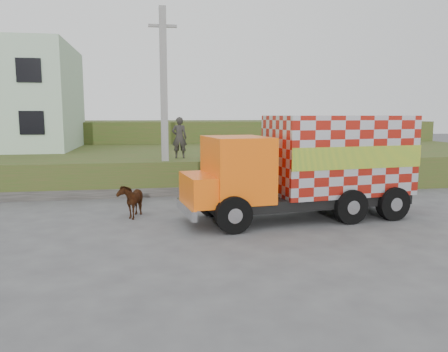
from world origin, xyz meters
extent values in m
plane|color=#474749|center=(0.00, 0.00, 0.00)|extent=(120.00, 120.00, 0.00)
cube|color=#33541C|center=(0.00, 10.00, 0.75)|extent=(40.00, 12.00, 1.50)
cube|color=#33541C|center=(0.00, 22.00, 1.50)|extent=(40.00, 12.00, 3.00)
cube|color=#595651|center=(-2.00, 4.20, 0.20)|extent=(16.00, 0.50, 0.40)
cube|color=gray|center=(-1.00, 4.60, 4.00)|extent=(0.30, 0.30, 8.00)
cube|color=gray|center=(-1.00, 4.60, 7.20)|extent=(1.20, 0.12, 0.12)
cube|color=black|center=(3.51, -0.63, 0.66)|extent=(7.17, 3.12, 0.36)
cube|color=#F95F0D|center=(1.08, -0.95, 1.79)|extent=(2.12, 2.56, 2.04)
cube|color=#F95F0D|center=(-0.08, -1.10, 1.17)|extent=(1.29, 2.26, 0.92)
cube|color=silver|center=(4.73, -0.48, 2.14)|extent=(4.97, 3.03, 2.65)
cube|color=yellow|center=(4.89, -1.71, 2.14)|extent=(4.66, 0.64, 0.71)
cube|color=yellow|center=(4.57, 0.76, 2.14)|extent=(4.66, 0.64, 0.71)
cube|color=silver|center=(-0.59, -1.17, 0.56)|extent=(0.45, 2.35, 0.31)
cylinder|color=black|center=(0.73, -2.18, 0.56)|extent=(1.16, 0.50, 1.12)
cylinder|color=black|center=(0.43, 0.15, 0.56)|extent=(1.16, 0.50, 1.12)
cylinder|color=black|center=(4.68, -1.67, 0.56)|extent=(1.16, 0.50, 1.12)
cylinder|color=black|center=(4.38, 0.66, 0.56)|extent=(1.16, 0.50, 1.12)
cylinder|color=black|center=(6.30, -1.46, 0.56)|extent=(1.16, 0.50, 1.12)
cylinder|color=black|center=(6.00, 0.87, 0.56)|extent=(1.16, 0.50, 1.12)
imported|color=black|center=(-2.33, 0.53, 0.59)|extent=(0.95, 1.51, 1.18)
imported|color=#2E2B29|center=(-0.29, 5.72, 2.45)|extent=(0.72, 0.49, 1.90)
camera|label=1|loc=(-1.70, -14.57, 3.49)|focal=35.00mm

